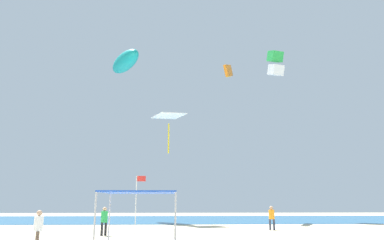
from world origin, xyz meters
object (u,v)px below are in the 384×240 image
object	(u,v)px
kite_parafoil_orange	(228,71)
kite_diamond_white	(169,118)
person_near_tent	(38,226)
kite_box_green	(275,63)
canopy_tent	(140,194)
banner_flag	(137,199)
kite_inflatable_teal	(125,62)
person_central	(272,216)
person_leftmost	(104,219)

from	to	relation	value
kite_parafoil_orange	kite_diamond_white	xyz separation A→B (m)	(-6.81, -4.78, -6.83)
person_near_tent	kite_box_green	xyz separation A→B (m)	(18.29, 24.61, 17.71)
canopy_tent	banner_flag	world-z (taller)	banner_flag
kite_inflatable_teal	kite_box_green	world-z (taller)	kite_box_green
canopy_tent	person_central	world-z (taller)	canopy_tent
canopy_tent	kite_box_green	world-z (taller)	kite_box_green
person_leftmost	banner_flag	xyz separation A→B (m)	(1.94, 0.32, 1.20)
kite_parafoil_orange	kite_diamond_white	world-z (taller)	kite_parafoil_orange
banner_flag	kite_inflatable_teal	world-z (taller)	kite_inflatable_teal
kite_box_green	kite_diamond_white	bearing A→B (deg)	8.88
person_central	kite_parafoil_orange	xyz separation A→B (m)	(-0.98, 12.92, 16.05)
kite_inflatable_teal	kite_diamond_white	bearing A→B (deg)	11.41
person_central	kite_diamond_white	distance (m)	14.55
banner_flag	kite_parafoil_orange	xyz separation A→B (m)	(8.55, 16.52, 14.86)
kite_inflatable_teal	kite_box_green	distance (m)	18.44
canopy_tent	kite_box_green	distance (m)	33.47
person_near_tent	person_leftmost	world-z (taller)	person_leftmost
person_near_tent	person_leftmost	size ratio (longest dim) A/B	0.97
canopy_tent	kite_diamond_white	xyz separation A→B (m)	(0.85, 19.58, 7.89)
person_near_tent	kite_box_green	world-z (taller)	kite_box_green
banner_flag	kite_inflatable_teal	distance (m)	25.08
person_near_tent	person_central	bearing A→B (deg)	-68.96
canopy_tent	person_near_tent	size ratio (longest dim) A/B	1.97
person_central	kite_box_green	xyz separation A→B (m)	(5.10, 14.32, 17.67)
banner_flag	kite_diamond_white	world-z (taller)	kite_diamond_white
kite_parafoil_orange	kite_box_green	bearing A→B (deg)	120.03
kite_inflatable_teal	canopy_tent	bearing A→B (deg)	-18.05
person_leftmost	person_central	distance (m)	12.13
banner_flag	kite_parafoil_orange	bearing A→B (deg)	62.63
kite_parafoil_orange	kite_box_green	world-z (taller)	kite_box_green
person_central	kite_parafoil_orange	bearing A→B (deg)	85.86
person_near_tent	kite_inflatable_teal	bearing A→B (deg)	-16.60
canopy_tent	person_leftmost	bearing A→B (deg)	110.63
person_central	banner_flag	xyz separation A→B (m)	(-9.53, -3.60, 1.19)
banner_flag	kite_box_green	size ratio (longest dim) A/B	1.06
person_near_tent	canopy_tent	bearing A→B (deg)	-121.18
person_near_tent	kite_inflatable_teal	size ratio (longest dim) A/B	0.23
person_leftmost	person_near_tent	bearing A→B (deg)	-158.35
canopy_tent	kite_diamond_white	bearing A→B (deg)	87.51
person_near_tent	kite_inflatable_teal	distance (m)	30.79
person_central	kite_diamond_white	size ratio (longest dim) A/B	0.44
person_near_tent	kite_diamond_white	distance (m)	21.32
person_central	kite_box_green	distance (m)	23.31
kite_inflatable_teal	banner_flag	bearing A→B (deg)	-16.51
person_central	kite_box_green	size ratio (longest dim) A/B	0.50
person_central	kite_parafoil_orange	distance (m)	20.62
person_leftmost	person_central	bearing A→B (deg)	-34.31
person_near_tent	banner_flag	world-z (taller)	banner_flag
canopy_tent	kite_diamond_white	world-z (taller)	kite_diamond_white
person_near_tent	kite_box_green	distance (m)	35.41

